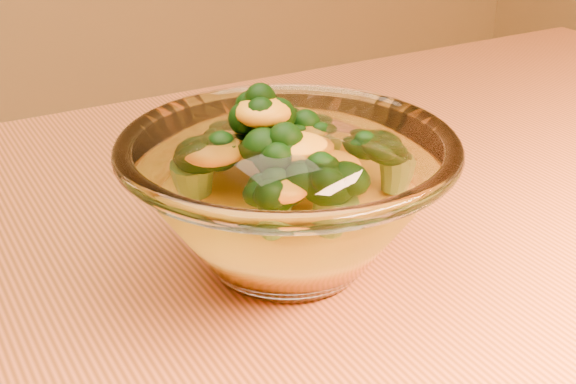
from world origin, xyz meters
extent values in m
cube|color=#C8683C|center=(0.00, 0.00, 0.73)|extent=(1.20, 0.80, 0.04)
cylinder|color=brown|center=(0.54, 0.34, 0.35)|extent=(0.06, 0.06, 0.71)
ellipsoid|color=white|center=(-0.09, 0.01, 0.76)|extent=(0.10, 0.10, 0.02)
torus|color=white|center=(-0.09, 0.01, 0.84)|extent=(0.23, 0.23, 0.01)
ellipsoid|color=orange|center=(-0.09, 0.01, 0.78)|extent=(0.14, 0.14, 0.04)
camera|label=1|loc=(-0.33, -0.43, 1.05)|focal=50.00mm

